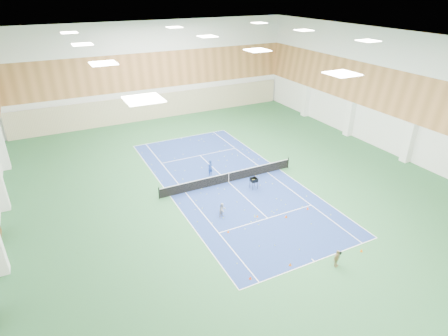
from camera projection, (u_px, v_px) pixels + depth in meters
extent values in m
plane|color=#285E35|center=(229.00, 182.00, 33.31)|extent=(40.00, 40.00, 0.00)
cube|color=navy|center=(229.00, 182.00, 33.31)|extent=(10.97, 23.77, 0.01)
cube|color=#C6B793|center=(158.00, 106.00, 48.39)|extent=(35.40, 0.16, 3.20)
imported|color=navy|center=(210.00, 167.00, 34.20)|extent=(0.67, 0.57, 1.55)
imported|color=#97979F|center=(222.00, 210.00, 28.17)|extent=(0.69, 0.63, 1.16)
imported|color=tan|center=(337.00, 258.00, 23.19)|extent=(0.76, 0.50, 1.21)
cone|color=#DF4C0B|center=(228.00, 231.00, 26.56)|extent=(0.19, 0.19, 0.21)
cone|color=orange|center=(257.00, 216.00, 28.31)|extent=(0.17, 0.17, 0.19)
cone|color=#F2590C|center=(286.00, 216.00, 28.24)|extent=(0.22, 0.22, 0.24)
cone|color=red|center=(308.00, 208.00, 29.26)|extent=(0.20, 0.20, 0.22)
cone|color=#EC400C|center=(250.00, 278.00, 22.37)|extent=(0.19, 0.19, 0.21)
cone|color=#D7610B|center=(290.00, 264.00, 23.44)|extent=(0.20, 0.20, 0.22)
cone|color=#FE480D|center=(337.00, 257.00, 24.05)|extent=(0.21, 0.21, 0.23)
cone|color=orange|center=(362.00, 250.00, 24.67)|extent=(0.19, 0.19, 0.21)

